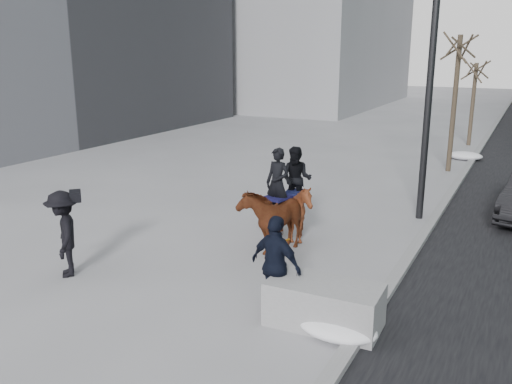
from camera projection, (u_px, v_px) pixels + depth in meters
The scene contains 11 objects.
ground at pixel (229, 278), 10.85m from camera, with size 120.00×120.00×0.00m, color gray.
curb at pixel (456, 184), 18.09m from camera, with size 0.25×90.00×0.12m, color gray.
planter at pixel (324, 304), 8.91m from camera, with size 1.86×0.93×0.74m, color gray.
tree_near at pixel (455, 97), 19.61m from camera, with size 1.20×1.20×5.47m, color #372B21, non-canonical shape.
tree_far at pixel (473, 100), 25.19m from camera, with size 1.20×1.20×4.24m, color #372E21, non-canonical shape.
mounted_left at pixel (275, 213), 12.18m from camera, with size 1.15×1.92×2.33m.
mounted_right at pixel (294, 204), 12.76m from camera, with size 1.39×1.51×2.25m.
feeder at pixel (276, 265), 9.21m from camera, with size 1.10×0.97×1.75m.
camera_crew at pixel (64, 233), 10.77m from camera, with size 1.26×1.26×1.75m.
lamppost at pixel (433, 25), 13.25m from camera, with size 0.25×2.11×9.09m.
snow_piles at pixel (433, 199), 15.91m from camera, with size 1.35×16.80×0.34m.
Camera 1 is at (5.10, -8.67, 4.45)m, focal length 38.00 mm.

